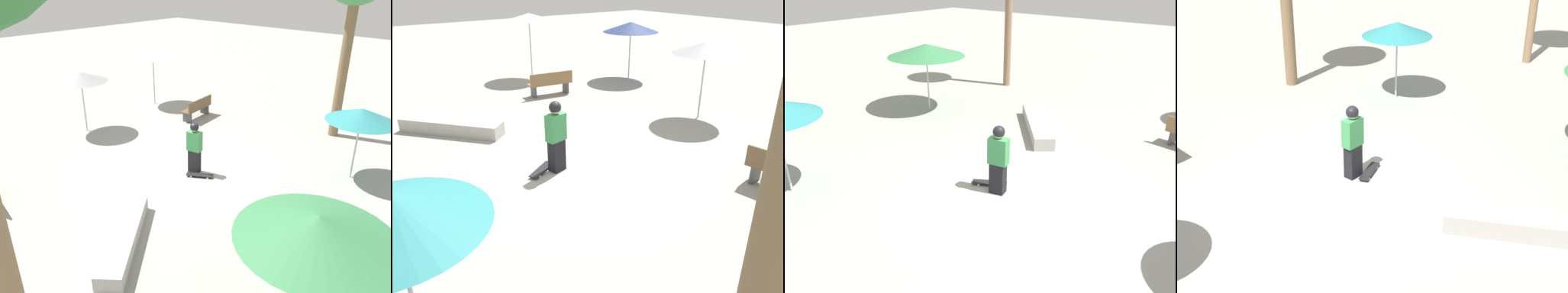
{
  "view_description": "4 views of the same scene",
  "coord_description": "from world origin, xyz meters",
  "views": [
    {
      "loc": [
        7.5,
        -7.37,
        5.56
      ],
      "look_at": [
        1.11,
        -0.41,
        1.2
      ],
      "focal_mm": 35.0,
      "sensor_mm": 36.0,
      "label": 1
    },
    {
      "loc": [
        4.49,
        6.6,
        3.97
      ],
      "look_at": [
        0.07,
        0.62,
        0.61
      ],
      "focal_mm": 35.0,
      "sensor_mm": 36.0,
      "label": 2
    },
    {
      "loc": [
        -3.73,
        6.02,
        4.58
      ],
      "look_at": [
        1.16,
        0.04,
        0.91
      ],
      "focal_mm": 35.0,
      "sensor_mm": 36.0,
      "label": 3
    },
    {
      "loc": [
        -5.25,
        -7.91,
        5.74
      ],
      "look_at": [
        0.96,
        -0.02,
        0.64
      ],
      "focal_mm": 50.0,
      "sensor_mm": 36.0,
      "label": 4
    }
  ],
  "objects": [
    {
      "name": "shade_umbrella_grey",
      "position": [
        -4.71,
        -0.21,
        2.09
      ],
      "size": [
        1.94,
        1.94,
        2.26
      ],
      "color": "#B7B7BC",
      "rests_on": "ground_plane"
    },
    {
      "name": "skater_main",
      "position": [
        0.57,
        0.15,
        0.86
      ],
      "size": [
        0.46,
        0.31,
        1.6
      ],
      "rotation": [
        0.0,
        0.0,
        0.2
      ],
      "color": "black",
      "rests_on": "ground_plane"
    },
    {
      "name": "skateboard",
      "position": [
        0.9,
        0.01,
        0.06
      ],
      "size": [
        0.78,
        0.59,
        0.07
      ],
      "rotation": [
        0.0,
        0.0,
        0.56
      ],
      "color": "black",
      "rests_on": "ground_plane"
    },
    {
      "name": "shade_umbrella_teal",
      "position": [
        4.2,
        3.03,
        1.95
      ],
      "size": [
        1.92,
        1.92,
        2.14
      ],
      "color": "#B7B7BC",
      "rests_on": "ground_plane"
    },
    {
      "name": "concrete_ledge",
      "position": [
        1.74,
        -3.42,
        0.18
      ],
      "size": [
        2.29,
        2.6,
        0.37
      ],
      "rotation": [
        0.0,
        0.0,
        2.26
      ],
      "color": "#A8A39E",
      "rests_on": "ground_plane"
    },
    {
      "name": "shade_umbrella_white",
      "position": [
        -5.27,
        3.77,
        2.3
      ],
      "size": [
        1.96,
        1.96,
        2.48
      ],
      "color": "#B7B7BC",
      "rests_on": "ground_plane"
    },
    {
      "name": "bench_far",
      "position": [
        -2.52,
        3.67,
        0.43
      ],
      "size": [
        0.65,
        1.64,
        0.85
      ],
      "rotation": [
        0.0,
        0.0,
        1.7
      ],
      "color": "#47474C",
      "rests_on": "ground_plane"
    },
    {
      "name": "shade_umbrella_green",
      "position": [
        5.7,
        -2.69,
        2.07
      ],
      "size": [
        2.57,
        2.57,
        2.27
      ],
      "color": "#B7B7BC",
      "rests_on": "ground_plane"
    },
    {
      "name": "ground_plane",
      "position": [
        0.0,
        0.0,
        0.0
      ],
      "size": [
        60.0,
        60.0,
        0.0
      ],
      "primitive_type": "plane",
      "color": "#9E9E99"
    }
  ]
}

